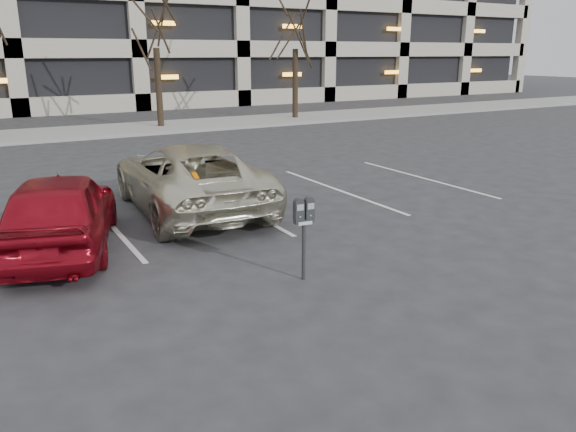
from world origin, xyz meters
The scene contains 7 objects.
ground centered at (0.00, 0.00, 0.00)m, with size 140.00×140.00×0.00m, color #28282B.
sidewalk centered at (0.00, 16.00, 0.06)m, with size 80.00×4.00×0.12m, color gray.
stall_lines centered at (-1.40, 2.30, 0.01)m, with size 16.90×5.20×0.00m.
tree_d centered at (11.00, 16.00, 5.56)m, with size 3.39×3.39×7.70m.
parking_meter centered at (0.49, -2.12, 0.96)m, with size 0.33×0.15×1.25m.
suv_silver centered at (0.39, 2.44, 0.72)m, with size 2.70×5.34×1.45m.
car_red centered at (-2.43, 1.08, 0.70)m, with size 1.64×4.09×1.39m, color maroon.
Camera 1 is at (-3.63, -8.84, 3.30)m, focal length 35.00 mm.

